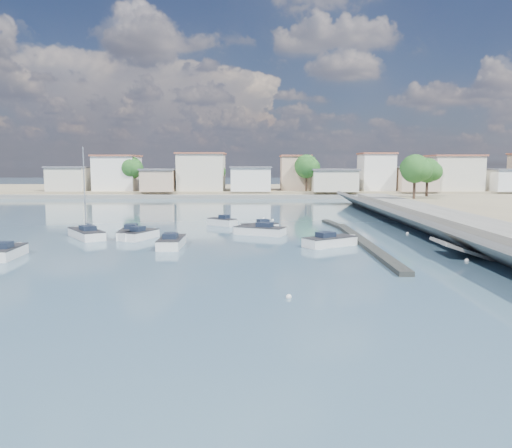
{
  "coord_description": "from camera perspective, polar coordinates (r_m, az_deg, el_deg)",
  "views": [
    {
      "loc": [
        -2.54,
        -34.17,
        7.14
      ],
      "look_at": [
        -2.69,
        13.85,
        1.4
      ],
      "focal_mm": 35.0,
      "sensor_mm": 36.0,
      "label": 1
    }
  ],
  "objects": [
    {
      "name": "ground",
      "position": [
        74.56,
        2.13,
        1.31
      ],
      "size": [
        400.0,
        400.0,
        0.0
      ],
      "primitive_type": "plane",
      "color": "#325164",
      "rests_on": "ground"
    },
    {
      "name": "motorboat_h",
      "position": [
        44.53,
        8.69,
        -2.0
      ],
      "size": [
        5.08,
        4.18,
        1.48
      ],
      "color": "white",
      "rests_on": "ground"
    },
    {
      "name": "far_shore_land",
      "position": [
        126.36,
        1.34,
        3.89
      ],
      "size": [
        160.0,
        40.0,
        1.4
      ],
      "primitive_type": "cube",
      "color": "gray",
      "rests_on": "ground"
    },
    {
      "name": "motorboat_a",
      "position": [
        43.16,
        -26.5,
        -2.92
      ],
      "size": [
        2.02,
        4.91,
        1.48
      ],
      "color": "white",
      "rests_on": "ground"
    },
    {
      "name": "far_town",
      "position": [
        111.9,
        7.02,
        5.63
      ],
      "size": [
        113.01,
        12.8,
        8.35
      ],
      "color": "beige",
      "rests_on": "far_shore_land"
    },
    {
      "name": "far_shore_quay",
      "position": [
        105.42,
        1.56,
        3.15
      ],
      "size": [
        160.0,
        2.5,
        0.8
      ],
      "primitive_type": "cube",
      "color": "slate",
      "rests_on": "ground"
    },
    {
      "name": "motorboat_c",
      "position": [
        51.1,
        0.19,
        -0.79
      ],
      "size": [
        5.6,
        3.88,
        1.48
      ],
      "color": "white",
      "rests_on": "ground"
    },
    {
      "name": "breakwater",
      "position": [
        48.3,
        11.46,
        -1.62
      ],
      "size": [
        2.0,
        31.02,
        0.35
      ],
      "color": "black",
      "rests_on": "ground"
    },
    {
      "name": "shore_trees",
      "position": [
        102.86,
        6.29,
        6.26
      ],
      "size": [
        74.56,
        38.32,
        7.92
      ],
      "color": "#38281E",
      "rests_on": "ground"
    },
    {
      "name": "motorboat_b",
      "position": [
        49.42,
        -12.91,
        -1.22
      ],
      "size": [
        3.1,
        4.52,
        1.48
      ],
      "color": "white",
      "rests_on": "ground"
    },
    {
      "name": "motorboat_f",
      "position": [
        58.98,
        -4.07,
        0.22
      ],
      "size": [
        3.67,
        3.27,
        1.48
      ],
      "color": "white",
      "rests_on": "ground"
    },
    {
      "name": "motorboat_e",
      "position": [
        44.24,
        -9.59,
        -2.07
      ],
      "size": [
        1.97,
        5.4,
        1.48
      ],
      "color": "white",
      "rests_on": "ground"
    },
    {
      "name": "sailboat",
      "position": [
        51.7,
        -18.91,
        -1.03
      ],
      "size": [
        5.06,
        6.03,
        9.0
      ],
      "color": "white",
      "rests_on": "ground"
    },
    {
      "name": "mooring_buoys",
      "position": [
        49.77,
        8.42,
        -1.45
      ],
      "size": [
        15.07,
        39.5,
        0.31
      ],
      "color": "white",
      "rests_on": "ground"
    },
    {
      "name": "motorboat_g",
      "position": [
        50.3,
        -14.21,
        -1.12
      ],
      "size": [
        2.21,
        5.43,
        1.48
      ],
      "color": "white",
      "rests_on": "ground"
    },
    {
      "name": "seawall_walkway",
      "position": [
        52.02,
        24.04,
        -0.67
      ],
      "size": [
        5.0,
        90.0,
        1.8
      ],
      "primitive_type": "cube",
      "color": "slate",
      "rests_on": "ground"
    },
    {
      "name": "motorboat_d",
      "position": [
        53.6,
        0.23,
        -0.43
      ],
      "size": [
        4.28,
        3.05,
        1.48
      ],
      "color": "white",
      "rests_on": "ground"
    }
  ]
}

